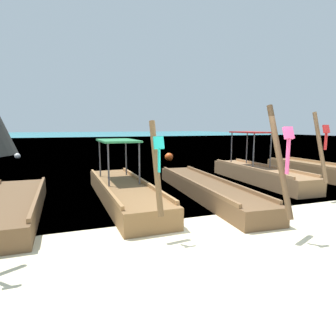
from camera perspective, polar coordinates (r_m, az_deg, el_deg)
ground at (r=6.18m, az=11.62°, el=-13.62°), size 120.00×120.00×0.00m
sea_water at (r=66.50m, az=-17.48°, el=5.90°), size 120.00×120.00×0.00m
longtail_boat_orange_ribbon at (r=8.43m, az=-28.67°, el=-6.69°), size 1.39×5.87×2.64m
longtail_boat_turquoise_ribbon at (r=8.96m, az=-8.77°, el=-4.45°), size 1.43×6.51×2.41m
longtail_boat_pink_ribbon at (r=9.54m, az=7.57°, el=-4.07°), size 1.55×7.47×2.74m
longtail_boat_red_ribbon at (r=12.37m, az=17.60°, el=-1.06°), size 1.31×6.17×2.74m
longtail_boat_yellow_ribbon at (r=14.32m, az=27.75°, el=-0.61°), size 1.32×5.82×2.45m
mooring_buoy_near at (r=19.04m, az=0.19°, el=2.19°), size 0.55×0.55×0.55m
mooring_buoy_far at (r=23.03m, az=-27.69°, el=2.12°), size 0.40×0.40×0.40m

